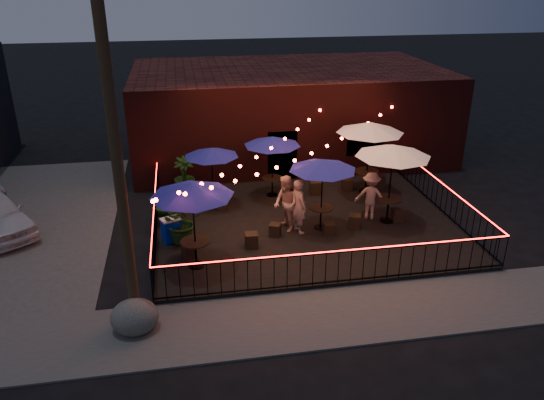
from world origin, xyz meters
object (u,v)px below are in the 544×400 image
(cafe_table_3, at_px, (272,142))
(cafe_table_4, at_px, (393,152))
(boulder, at_px, (135,317))
(cafe_table_1, at_px, (211,153))
(cafe_table_2, at_px, (323,166))
(utility_pole, at_px, (119,173))
(cafe_table_5, at_px, (370,128))
(cooler, at_px, (171,230))
(cafe_table_0, at_px, (192,191))

(cafe_table_3, bearing_deg, cafe_table_4, -39.87)
(cafe_table_4, distance_m, boulder, 9.62)
(cafe_table_1, relative_size, cafe_table_2, 1.04)
(utility_pole, xyz_separation_m, cafe_table_3, (4.70, 7.05, -1.71))
(cafe_table_1, height_order, cafe_table_2, cafe_table_2)
(cafe_table_5, xyz_separation_m, boulder, (-8.35, -7.13, -2.30))
(utility_pole, xyz_separation_m, boulder, (0.00, -0.36, -3.60))
(cooler, height_order, boulder, cooler)
(utility_pole, xyz_separation_m, cooler, (0.90, 3.94, -3.45))
(cafe_table_0, relative_size, cafe_table_4, 0.90)
(utility_pole, distance_m, cafe_table_4, 9.28)
(cooler, xyz_separation_m, boulder, (-0.90, -4.30, -0.15))
(utility_pole, height_order, cafe_table_3, utility_pole)
(cafe_table_1, bearing_deg, cafe_table_5, 1.43)
(cafe_table_4, height_order, boulder, cafe_table_4)
(cafe_table_0, height_order, cooler, cafe_table_0)
(cafe_table_2, relative_size, boulder, 2.38)
(cooler, relative_size, boulder, 0.77)
(utility_pole, xyz_separation_m, cafe_table_5, (8.35, 6.77, -1.30))
(cafe_table_5, bearing_deg, cafe_table_3, 175.56)
(cafe_table_1, bearing_deg, boulder, -109.13)
(cafe_table_3, relative_size, cafe_table_5, 0.91)
(cooler, bearing_deg, boulder, -125.84)
(cafe_table_0, height_order, cafe_table_2, cafe_table_0)
(utility_pole, bearing_deg, cafe_table_5, 39.02)
(utility_pole, relative_size, cafe_table_3, 2.92)
(utility_pole, relative_size, cafe_table_4, 2.74)
(cafe_table_0, xyz_separation_m, cafe_table_4, (6.60, 1.89, 0.13))
(utility_pole, bearing_deg, cafe_table_3, 56.31)
(utility_pole, height_order, cafe_table_1, utility_pole)
(cooler, bearing_deg, cafe_table_3, 15.29)
(cafe_table_4, relative_size, cafe_table_5, 0.97)
(cafe_table_2, bearing_deg, cafe_table_3, 110.05)
(cafe_table_0, height_order, cafe_table_4, cafe_table_4)
(cafe_table_1, relative_size, cafe_table_4, 0.86)
(cafe_table_2, bearing_deg, cooler, -179.03)
(cafe_table_4, distance_m, cooler, 7.60)
(cafe_table_2, relative_size, cafe_table_5, 0.81)
(cafe_table_5, distance_m, boulder, 11.22)
(cafe_table_4, distance_m, cafe_table_5, 2.64)
(cafe_table_1, relative_size, cafe_table_3, 0.92)
(utility_pole, height_order, cooler, utility_pole)
(cafe_table_4, bearing_deg, cooler, -178.48)
(cafe_table_0, bearing_deg, cafe_table_3, 57.18)
(utility_pole, relative_size, cafe_table_1, 3.18)
(boulder, bearing_deg, cafe_table_2, 37.03)
(cafe_table_2, bearing_deg, cafe_table_5, 47.23)
(cafe_table_5, bearing_deg, cafe_table_2, -132.77)
(cooler, bearing_deg, cafe_table_1, 36.38)
(cafe_table_5, bearing_deg, boulder, -139.51)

